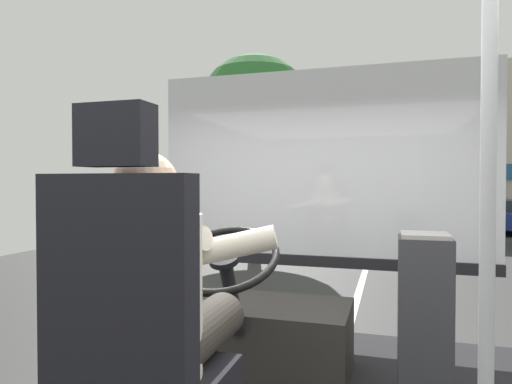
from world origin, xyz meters
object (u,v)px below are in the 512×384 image
object	(u,v)px
bus_driver	(157,294)
fare_box	(424,319)
handrail_pole	(488,208)
steering_console	(253,333)
driver_seat	(137,353)
parked_car_blue	(502,215)
parked_car_white	(479,205)

from	to	relation	value
bus_driver	fare_box	distance (m)	1.40
bus_driver	handrail_pole	xyz separation A→B (m)	(1.03, 0.11, 0.30)
handrail_pole	fare_box	world-z (taller)	handrail_pole
bus_driver	steering_console	size ratio (longest dim) A/B	0.69
handrail_pole	driver_seat	bearing A→B (deg)	-167.13
handrail_pole	fare_box	size ratio (longest dim) A/B	2.41
handrail_pole	parked_car_blue	distance (m)	17.99
handrail_pole	fare_box	distance (m)	1.09
bus_driver	parked_car_blue	bearing A→B (deg)	74.67
steering_console	fare_box	xyz separation A→B (m)	(0.92, -0.10, 0.20)
driver_seat	bus_driver	size ratio (longest dim) A/B	1.76
bus_driver	fare_box	xyz separation A→B (m)	(0.92, 1.01, -0.30)
steering_console	parked_car_blue	size ratio (longest dim) A/B	0.26
parked_car_white	fare_box	bearing A→B (deg)	-100.31
fare_box	driver_seat	bearing A→B (deg)	-129.20
driver_seat	fare_box	distance (m)	1.47
bus_driver	parked_car_white	world-z (taller)	bus_driver
parked_car_blue	parked_car_white	xyz separation A→B (m)	(0.18, 5.89, 0.11)
parked_car_white	driver_seat	bearing A→B (deg)	-101.98
steering_console	driver_seat	bearing A→B (deg)	-90.00
bus_driver	steering_console	xyz separation A→B (m)	(-0.00, 1.10, -0.50)
steering_console	handrail_pole	world-z (taller)	handrail_pole
fare_box	parked_car_blue	size ratio (longest dim) A/B	0.20
driver_seat	parked_car_blue	distance (m)	18.44
bus_driver	parked_car_blue	size ratio (longest dim) A/B	0.18
bus_driver	parked_car_blue	distance (m)	18.33
bus_driver	parked_car_blue	xyz separation A→B (m)	(4.84, 17.65, -0.87)
fare_box	handrail_pole	bearing A→B (deg)	-82.97
steering_console	parked_car_white	bearing A→B (deg)	77.39
driver_seat	parked_car_white	world-z (taller)	driver_seat
driver_seat	parked_car_blue	world-z (taller)	driver_seat
parked_car_white	steering_console	bearing A→B (deg)	-102.61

